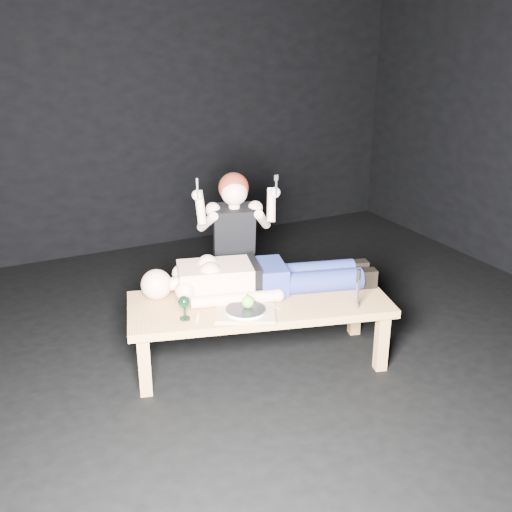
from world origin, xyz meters
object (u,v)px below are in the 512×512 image
kneeling_woman (233,245)px  carving_knife (358,289)px  goblet (184,308)px  lying_man (262,273)px  serving_tray (246,313)px  table (259,331)px

kneeling_woman → carving_knife: size_ratio=4.49×
kneeling_woman → goblet: size_ratio=7.79×
goblet → kneeling_woman: bearing=47.2°
carving_knife → lying_man: bearing=144.0°
serving_tray → carving_knife: 0.73m
table → lying_man: size_ratio=1.01×
serving_tray → goblet: bearing=162.9°
table → serving_tray: serving_tray is taller
lying_man → kneeling_woman: kneeling_woman is taller
goblet → carving_knife: carving_knife is taller
lying_man → table: bearing=-108.3°
table → kneeling_woman: bearing=95.7°
lying_man → carving_knife: (0.42, -0.52, 0.00)m
serving_tray → carving_knife: bearing=-19.0°
kneeling_woman → serving_tray: size_ratio=3.28×
table → goblet: size_ratio=10.94×
serving_tray → goblet: size_ratio=2.38×
table → goblet: 0.61m
kneeling_woman → goblet: bearing=-114.5°
lying_man → kneeling_woman: 0.52m
table → lying_man: (0.09, 0.14, 0.36)m
table → goblet: bearing=-161.4°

